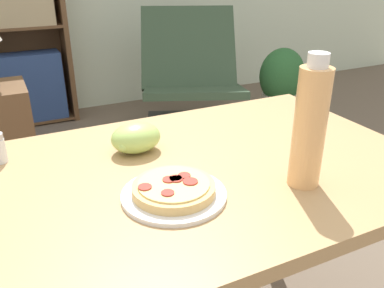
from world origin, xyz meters
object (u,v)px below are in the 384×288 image
at_px(lounge_chair_far, 190,97).
at_px(potted_plant_floor, 281,84).
at_px(grape_bunch, 136,138).
at_px(drink_bottle, 310,126).
at_px(pizza_on_plate, 174,191).
at_px(side_table, 1,145).
at_px(bookshelf, 17,36).

relative_size(lounge_chair_far, potted_plant_floor, 1.69).
height_order(grape_bunch, drink_bottle, drink_bottle).
height_order(grape_bunch, lounge_chair_far, lounge_chair_far).
height_order(pizza_on_plate, drink_bottle, drink_bottle).
relative_size(drink_bottle, side_table, 0.47).
bearing_deg(pizza_on_plate, drink_bottle, -14.57).
xyz_separation_m(grape_bunch, side_table, (-0.35, 1.23, -0.46)).
distance_m(grape_bunch, drink_bottle, 0.44).
bearing_deg(potted_plant_floor, pizza_on_plate, -133.22).
xyz_separation_m(pizza_on_plate, lounge_chair_far, (0.93, 1.85, -0.47)).
relative_size(bookshelf, potted_plant_floor, 2.59).
xyz_separation_m(grape_bunch, potted_plant_floor, (1.72, 1.58, -0.49)).
xyz_separation_m(pizza_on_plate, grape_bunch, (0.00, 0.25, 0.02)).
height_order(lounge_chair_far, side_table, lounge_chair_far).
xyz_separation_m(grape_bunch, drink_bottle, (0.28, -0.32, 0.10)).
distance_m(pizza_on_plate, lounge_chair_far, 2.13).
xyz_separation_m(grape_bunch, lounge_chair_far, (0.93, 1.61, -0.49)).
bearing_deg(pizza_on_plate, side_table, 103.29).
distance_m(pizza_on_plate, bookshelf, 2.63).
height_order(drink_bottle, side_table, drink_bottle).
relative_size(drink_bottle, lounge_chair_far, 0.31).
distance_m(drink_bottle, lounge_chair_far, 2.12).
height_order(bookshelf, side_table, bookshelf).
distance_m(drink_bottle, bookshelf, 2.73).
relative_size(grape_bunch, bookshelf, 0.09).
bearing_deg(lounge_chair_far, potted_plant_floor, 20.70).
xyz_separation_m(bookshelf, side_table, (-0.23, -1.14, -0.37)).
height_order(grape_bunch, potted_plant_floor, grape_bunch).
xyz_separation_m(lounge_chair_far, bookshelf, (-1.05, 0.77, 0.39)).
height_order(drink_bottle, potted_plant_floor, drink_bottle).
xyz_separation_m(lounge_chair_far, side_table, (-1.28, -0.37, 0.03)).
bearing_deg(grape_bunch, bookshelf, 92.90).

